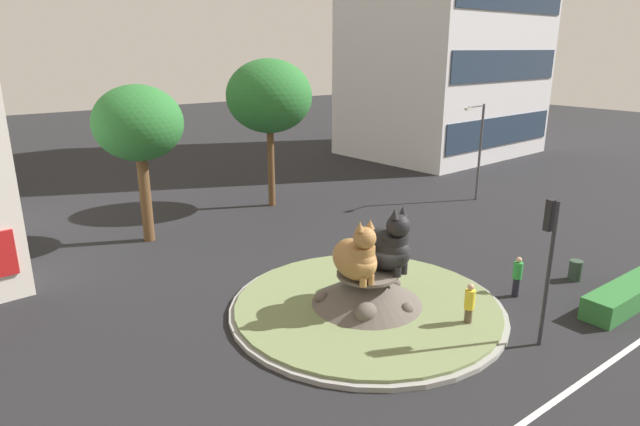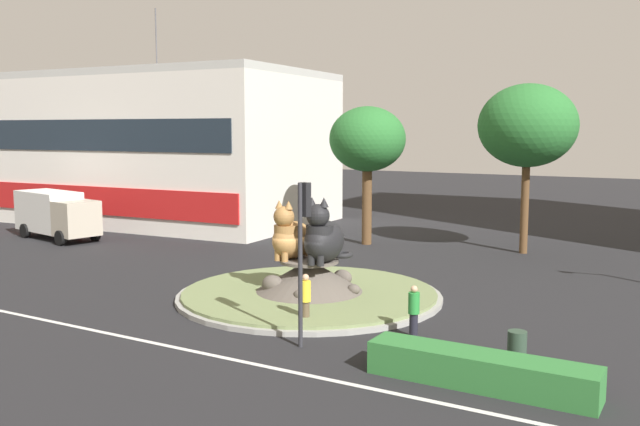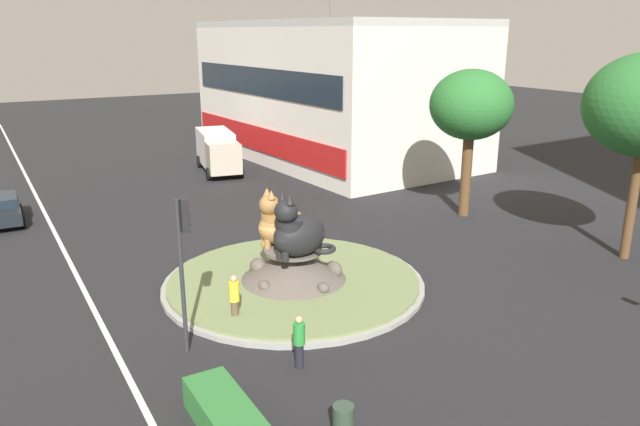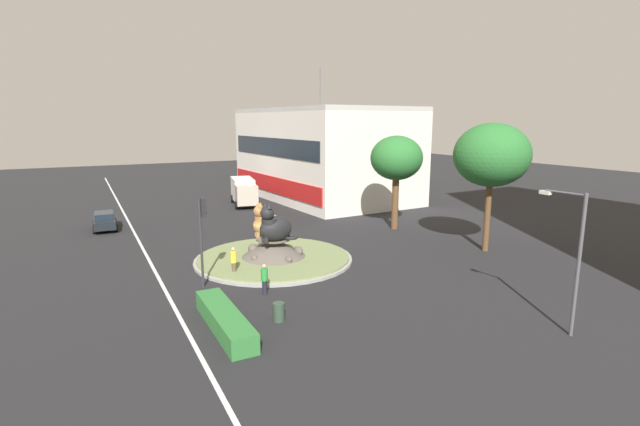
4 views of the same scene
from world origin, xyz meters
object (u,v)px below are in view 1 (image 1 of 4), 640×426
object	(u,v)px
second_tree_near_tower	(269,97)
cat_statue_tabby	(357,257)
traffic_light_mast	(549,246)
broadleaf_tree_behind_island	(138,125)
pedestrian_green_shirt	(517,276)
streetlight_arm	(478,145)
cat_statue_black	(387,246)
litter_bin	(575,270)
pedestrian_yellow_shirt	(469,306)

from	to	relation	value
second_tree_near_tower	cat_statue_tabby	bearing A→B (deg)	-110.91
traffic_light_mast	broadleaf_tree_behind_island	size ratio (longest dim) A/B	0.63
broadleaf_tree_behind_island	pedestrian_green_shirt	size ratio (longest dim) A/B	4.70
traffic_light_mast	streetlight_arm	world-z (taller)	streetlight_arm
cat_statue_tabby	cat_statue_black	xyz separation A→B (m)	(1.51, -0.03, 0.08)
litter_bin	pedestrian_yellow_shirt	bearing A→B (deg)	179.42
pedestrian_green_shirt	broadleaf_tree_behind_island	bearing A→B (deg)	-91.00
broadleaf_tree_behind_island	traffic_light_mast	bearing A→B (deg)	-69.40
cat_statue_black	pedestrian_yellow_shirt	distance (m)	3.69
second_tree_near_tower	streetlight_arm	bearing A→B (deg)	-32.21
cat_statue_tabby	second_tree_near_tower	size ratio (longest dim) A/B	0.27
streetlight_arm	litter_bin	xyz separation A→B (m)	(-7.14, -10.85, -3.30)
cat_statue_tabby	traffic_light_mast	world-z (taller)	traffic_light_mast
streetlight_arm	litter_bin	size ratio (longest dim) A/B	7.08
traffic_light_mast	streetlight_arm	size ratio (longest dim) A/B	0.81
streetlight_arm	pedestrian_green_shirt	distance (m)	15.04
litter_bin	streetlight_arm	bearing A→B (deg)	56.67
broadleaf_tree_behind_island	pedestrian_yellow_shirt	world-z (taller)	broadleaf_tree_behind_island
cat_statue_tabby	cat_statue_black	bearing A→B (deg)	92.22
broadleaf_tree_behind_island	pedestrian_yellow_shirt	xyz separation A→B (m)	(5.74, -16.30, -5.18)
cat_statue_black	pedestrian_green_shirt	xyz separation A→B (m)	(4.92, -2.59, -1.62)
traffic_light_mast	pedestrian_yellow_shirt	xyz separation A→B (m)	(-1.16, 2.05, -2.63)
cat_statue_black	traffic_light_mast	world-z (taller)	traffic_light_mast
traffic_light_mast	pedestrian_yellow_shirt	distance (m)	3.53
pedestrian_green_shirt	pedestrian_yellow_shirt	distance (m)	3.84
traffic_light_mast	streetlight_arm	xyz separation A→B (m)	(13.30, 12.83, 0.16)
litter_bin	pedestrian_green_shirt	bearing A→B (deg)	169.89
pedestrian_yellow_shirt	litter_bin	world-z (taller)	pedestrian_yellow_shirt
cat_statue_tabby	streetlight_arm	world-z (taller)	streetlight_arm
streetlight_arm	pedestrian_yellow_shirt	distance (m)	18.25
pedestrian_green_shirt	traffic_light_mast	bearing A→B (deg)	12.34
cat_statue_black	pedestrian_yellow_shirt	size ratio (longest dim) A/B	1.52
streetlight_arm	cat_statue_black	bearing A→B (deg)	20.47
cat_statue_tabby	traffic_light_mast	xyz separation A→B (m)	(3.79, -5.22, 1.13)
cat_statue_black	litter_bin	size ratio (longest dim) A/B	3.06
streetlight_arm	pedestrian_yellow_shirt	xyz separation A→B (m)	(-14.46, -10.78, -2.79)
streetlight_arm	litter_bin	world-z (taller)	streetlight_arm
cat_statue_tabby	second_tree_near_tower	bearing A→B (deg)	162.36
cat_statue_black	second_tree_near_tower	distance (m)	16.02
streetlight_arm	pedestrian_yellow_shirt	world-z (taller)	streetlight_arm
cat_statue_tabby	litter_bin	bearing A→B (deg)	75.20
cat_statue_tabby	pedestrian_green_shirt	distance (m)	7.11
litter_bin	cat_statue_tabby	bearing A→B (deg)	161.93
cat_statue_tabby	streetlight_arm	size ratio (longest dim) A/B	0.39
second_tree_near_tower	pedestrian_yellow_shirt	distance (m)	19.19
litter_bin	broadleaf_tree_behind_island	bearing A→B (deg)	128.58
second_tree_near_tower	streetlight_arm	world-z (taller)	second_tree_near_tower
pedestrian_green_shirt	litter_bin	distance (m)	3.60
pedestrian_green_shirt	pedestrian_yellow_shirt	bearing A→B (deg)	-23.93
second_tree_near_tower	pedestrian_green_shirt	xyz separation A→B (m)	(0.77, -17.42, -6.03)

